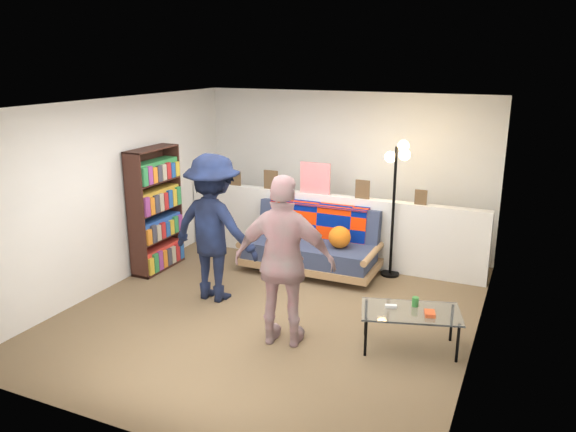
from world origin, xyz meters
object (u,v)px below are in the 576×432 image
object	(u,v)px
futon_sofa	(313,245)
person_left	(214,228)
person_right	(285,262)
bookshelf	(155,214)
coffee_table	(411,313)
floor_lamp	(397,182)

from	to	relation	value
futon_sofa	person_left	distance (m)	1.62
person_left	person_right	world-z (taller)	person_left
bookshelf	person_left	world-z (taller)	person_left
coffee_table	floor_lamp	distance (m)	2.22
bookshelf	floor_lamp	bearing A→B (deg)	19.87
coffee_table	floor_lamp	size ratio (longest dim) A/B	0.60
futon_sofa	floor_lamp	size ratio (longest dim) A/B	1.02
futon_sofa	person_left	size ratio (longest dim) A/B	1.04
bookshelf	person_right	xyz separation A→B (m)	(2.52, -1.22, 0.10)
coffee_table	floor_lamp	world-z (taller)	floor_lamp
coffee_table	person_left	xyz separation A→B (m)	(-2.47, 0.27, 0.51)
bookshelf	person_left	bearing A→B (deg)	-22.60
futon_sofa	floor_lamp	world-z (taller)	floor_lamp
coffee_table	bookshelf	bearing A→B (deg)	167.96
coffee_table	person_left	world-z (taller)	person_left
bookshelf	person_right	world-z (taller)	person_right
coffee_table	person_right	xyz separation A→B (m)	(-1.22, -0.42, 0.51)
floor_lamp	person_left	bearing A→B (deg)	-137.81
coffee_table	person_right	bearing A→B (deg)	-161.13
coffee_table	person_right	size ratio (longest dim) A/B	0.62
futon_sofa	coffee_table	xyz separation A→B (m)	(1.72, -1.60, 0.01)
person_left	bookshelf	bearing A→B (deg)	-18.20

